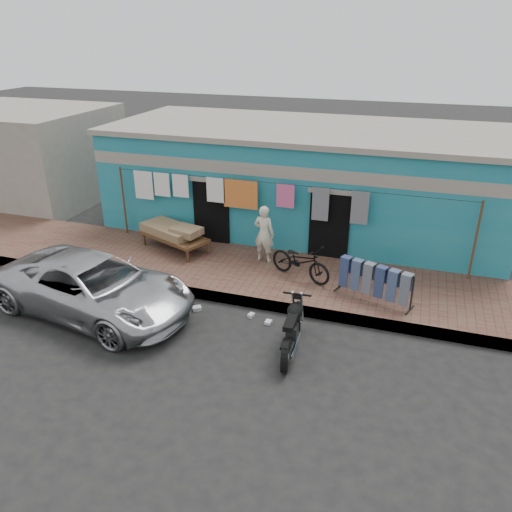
{
  "coord_description": "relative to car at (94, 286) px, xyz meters",
  "views": [
    {
      "loc": [
        3.39,
        -8.28,
        6.13
      ],
      "look_at": [
        0.0,
        2.0,
        1.15
      ],
      "focal_mm": 35.0,
      "sensor_mm": 36.0,
      "label": 1
    }
  ],
  "objects": [
    {
      "name": "clothesline",
      "position": [
        2.23,
        4.05,
        1.11
      ],
      "size": [
        10.06,
        0.06,
        2.1
      ],
      "color": "brown",
      "rests_on": "sidewalk"
    },
    {
      "name": "litter_b",
      "position": [
        3.52,
        0.93,
        -0.66
      ],
      "size": [
        0.16,
        0.18,
        0.08
      ],
      "primitive_type": "cube",
      "rotation": [
        0.0,
        0.0,
        1.29
      ],
      "color": "silver",
      "rests_on": "ground"
    },
    {
      "name": "litter_a",
      "position": [
        2.2,
        0.81,
        -0.65
      ],
      "size": [
        0.26,
        0.24,
        0.09
      ],
      "primitive_type": "cube",
      "rotation": [
        0.0,
        0.0,
        0.61
      ],
      "color": "silver",
      "rests_on": "ground"
    },
    {
      "name": "sidewalk",
      "position": [
        3.36,
        2.8,
        -0.57
      ],
      "size": [
        28.0,
        3.0,
        0.25
      ],
      "primitive_type": "cube",
      "color": "brown",
      "rests_on": "ground"
    },
    {
      "name": "neighbor_left",
      "position": [
        -7.64,
        6.8,
        1.0
      ],
      "size": [
        6.0,
        5.0,
        3.4
      ],
      "primitive_type": "cube",
      "color": "#9E9384",
      "rests_on": "ground"
    },
    {
      "name": "jeans_rack",
      "position": [
        6.14,
        2.22,
        0.01
      ],
      "size": [
        2.15,
        1.56,
        0.92
      ],
      "primitive_type": null,
      "rotation": [
        0.0,
        0.0,
        -0.33
      ],
      "color": "black",
      "rests_on": "sidewalk"
    },
    {
      "name": "litter_c",
      "position": [
        3.99,
        0.77,
        -0.66
      ],
      "size": [
        0.14,
        0.18,
        0.07
      ],
      "primitive_type": "cube",
      "rotation": [
        0.0,
        0.0,
        1.53
      ],
      "color": "silver",
      "rests_on": "ground"
    },
    {
      "name": "motorcycle",
      "position": [
        4.74,
        -0.06,
        -0.15
      ],
      "size": [
        0.8,
        1.76,
        1.1
      ],
      "primitive_type": null,
      "rotation": [
        0.0,
        0.0,
        0.06
      ],
      "color": "black",
      "rests_on": "ground"
    },
    {
      "name": "building",
      "position": [
        3.35,
        6.79,
        0.99
      ],
      "size": [
        12.2,
        5.2,
        3.36
      ],
      "color": "teal",
      "rests_on": "ground"
    },
    {
      "name": "seated_person",
      "position": [
        3.04,
        3.46,
        0.35
      ],
      "size": [
        0.62,
        0.45,
        1.59
      ],
      "primitive_type": "imported",
      "rotation": [
        0.0,
        0.0,
        3.01
      ],
      "color": "beige",
      "rests_on": "sidewalk"
    },
    {
      "name": "charpoy",
      "position": [
        0.36,
        3.4,
        -0.09
      ],
      "size": [
        2.86,
        2.52,
        0.72
      ],
      "primitive_type": null,
      "rotation": [
        0.0,
        0.0,
        -0.39
      ],
      "color": "brown",
      "rests_on": "sidewalk"
    },
    {
      "name": "ground",
      "position": [
        3.36,
        -0.2,
        -0.7
      ],
      "size": [
        80.0,
        80.0,
        0.0
      ],
      "primitive_type": "plane",
      "color": "black",
      "rests_on": "ground"
    },
    {
      "name": "car",
      "position": [
        0.0,
        0.0,
        0.0
      ],
      "size": [
        5.25,
        3.01,
        1.39
      ],
      "primitive_type": "imported",
      "rotation": [
        0.0,
        0.0,
        1.41
      ],
      "color": "#B8B9BD",
      "rests_on": "ground"
    },
    {
      "name": "curb",
      "position": [
        3.36,
        1.35,
        -0.57
      ],
      "size": [
        28.0,
        0.1,
        0.25
      ],
      "primitive_type": "cube",
      "color": "gray",
      "rests_on": "ground"
    },
    {
      "name": "bicycle",
      "position": [
        4.24,
        2.76,
        0.12
      ],
      "size": [
        1.86,
        1.24,
        1.14
      ],
      "primitive_type": "imported",
      "rotation": [
        0.0,
        0.0,
        1.18
      ],
      "color": "black",
      "rests_on": "sidewalk"
    }
  ]
}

